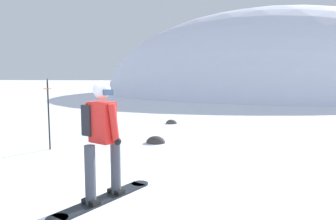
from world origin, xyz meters
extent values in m
plane|color=white|center=(0.00, 0.00, 0.00)|extent=(300.00, 300.00, 0.00)
ellipsoid|color=white|center=(4.60, 32.07, 0.00)|extent=(36.05, 32.45, 17.78)
cube|color=black|center=(-0.40, -0.18, 0.01)|extent=(0.86, 1.55, 0.02)
cylinder|color=black|center=(-0.10, 0.54, 0.01)|extent=(0.28, 0.28, 0.02)
cylinder|color=black|center=(-0.70, -0.90, 0.01)|extent=(0.28, 0.28, 0.02)
cube|color=black|center=(-0.31, 0.05, 0.05)|extent=(0.29, 0.23, 0.06)
cube|color=black|center=(-0.49, -0.40, 0.05)|extent=(0.29, 0.23, 0.06)
cylinder|color=#3D424C|center=(-0.31, 0.05, 0.43)|extent=(0.15, 0.15, 0.82)
cylinder|color=#3D424C|center=(-0.49, -0.40, 0.43)|extent=(0.15, 0.15, 0.82)
cube|color=red|center=(-0.40, -0.18, 1.13)|extent=(0.42, 0.34, 0.58)
cylinder|color=red|center=(-0.61, -0.09, 1.13)|extent=(0.16, 0.20, 0.57)
cylinder|color=red|center=(-0.19, -0.26, 1.13)|extent=(0.16, 0.20, 0.57)
sphere|color=black|center=(-0.61, -0.04, 0.88)|extent=(0.11, 0.11, 0.11)
sphere|color=black|center=(-0.15, -0.24, 0.88)|extent=(0.11, 0.11, 0.11)
cube|color=#232328|center=(-0.58, -0.10, 1.15)|extent=(0.27, 0.33, 0.44)
cube|color=#232328|center=(-0.68, -0.06, 1.07)|extent=(0.13, 0.21, 0.20)
sphere|color=beige|center=(-0.40, -0.18, 1.56)|extent=(0.21, 0.21, 0.21)
sphere|color=silver|center=(-0.40, -0.18, 1.59)|extent=(0.25, 0.25, 0.25)
cube|color=navy|center=(-0.28, -0.23, 1.56)|extent=(0.09, 0.17, 0.08)
cylinder|color=black|center=(-3.04, 2.40, 0.83)|extent=(0.04, 0.04, 1.67)
cylinder|color=orange|center=(-3.04, 2.40, 1.49)|extent=(0.20, 0.20, 0.02)
cone|color=black|center=(-3.04, 2.40, 1.71)|extent=(0.04, 0.04, 0.08)
ellipsoid|color=#4C4742|center=(-1.06, 7.21, 0.00)|extent=(0.43, 0.37, 0.30)
ellipsoid|color=#383333|center=(-0.72, 3.73, 0.00)|extent=(0.52, 0.44, 0.37)
camera|label=1|loc=(1.49, -4.13, 1.77)|focal=32.85mm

